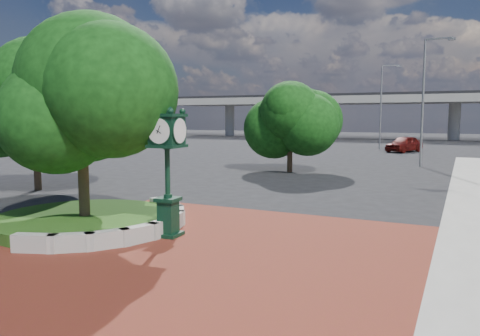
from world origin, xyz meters
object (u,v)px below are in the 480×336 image
parked_car (404,144)px  street_lamp_near (426,92)px  post_clock (167,159)px  street_lamp_far (383,100)px

parked_car → street_lamp_near: 15.88m
parked_car → post_clock: bearing=-69.8°
post_clock → street_lamp_far: (-0.31, 43.26, 3.11)m
post_clock → street_lamp_near: (5.53, 25.38, 3.06)m
post_clock → street_lamp_near: street_lamp_near is taller
street_lamp_near → street_lamp_far: 18.81m
parked_car → street_lamp_near: bearing=-54.7°
post_clock → street_lamp_near: size_ratio=0.47×
post_clock → street_lamp_far: 43.37m
street_lamp_near → parked_car: bearing=101.6°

